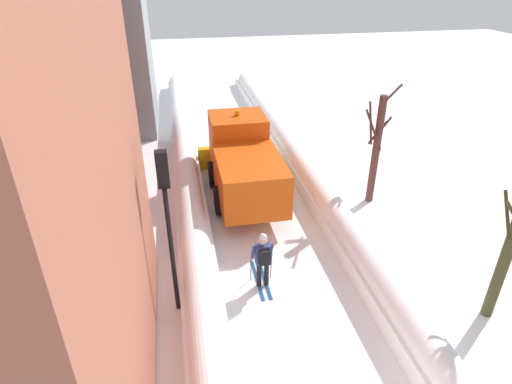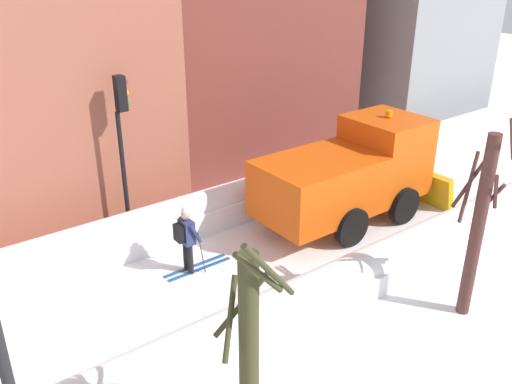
{
  "view_description": "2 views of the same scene",
  "coord_description": "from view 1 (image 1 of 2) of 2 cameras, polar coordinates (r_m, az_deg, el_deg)",
  "views": [
    {
      "loc": [
        -2.7,
        -3.85,
        8.36
      ],
      "look_at": [
        -0.4,
        7.89,
        1.77
      ],
      "focal_mm": 29.79,
      "sensor_mm": 36.0,
      "label": 1
    },
    {
      "loc": [
        9.71,
        -0.23,
        7.53
      ],
      "look_at": [
        -0.37,
        7.37,
        1.79
      ],
      "focal_mm": 38.22,
      "sensor_mm": 36.0,
      "label": 2
    }
  ],
  "objects": [
    {
      "name": "bare_tree_near",
      "position": [
        12.14,
        30.83,
        -6.55
      ],
      "size": [
        0.93,
        1.06,
        4.5
      ],
      "color": "#3C3B21",
      "rests_on": "ground"
    },
    {
      "name": "traffic_light_pole",
      "position": [
        10.36,
        -11.93,
        -1.7
      ],
      "size": [
        0.28,
        0.42,
        4.57
      ],
      "color": "black",
      "rests_on": "ground"
    },
    {
      "name": "snowbank_right",
      "position": [
        16.77,
        8.26,
        0.32
      ],
      "size": [
        1.1,
        36.0,
        1.01
      ],
      "color": "white",
      "rests_on": "ground"
    },
    {
      "name": "plow_truck",
      "position": [
        16.39,
        -1.67,
        3.99
      ],
      "size": [
        3.2,
        5.98,
        3.12
      ],
      "color": "#DB510F",
      "rests_on": "ground"
    },
    {
      "name": "skier",
      "position": [
        12.04,
        0.93,
        -8.83
      ],
      "size": [
        0.62,
        1.8,
        1.81
      ],
      "color": "black",
      "rests_on": "ground"
    },
    {
      "name": "snowbank_left",
      "position": [
        15.92,
        -8.82,
        -1.06
      ],
      "size": [
        1.1,
        36.0,
        1.13
      ],
      "color": "white",
      "rests_on": "ground"
    },
    {
      "name": "ground_plane",
      "position": [
        16.4,
        -0.05,
        -1.8
      ],
      "size": [
        80.0,
        80.0,
        0.0
      ],
      "primitive_type": "plane",
      "color": "white"
    },
    {
      "name": "bare_tree_mid",
      "position": [
        16.38,
        15.84,
        5.74
      ],
      "size": [
        0.96,
        1.16,
        4.68
      ],
      "color": "#512E2A",
      "rests_on": "ground"
    }
  ]
}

